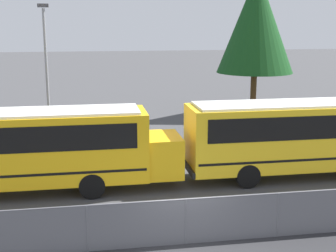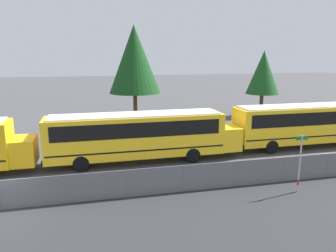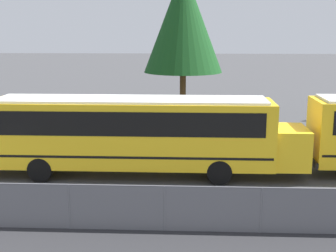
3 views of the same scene
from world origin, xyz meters
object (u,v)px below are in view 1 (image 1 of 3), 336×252
at_px(school_bus_3, 327,132).
at_px(school_bus_2, 3,146).
at_px(light_pole, 46,68).
at_px(tree_2, 256,23).

bearing_deg(school_bus_3, school_bus_2, -179.44).
distance_m(school_bus_2, school_bus_3, 13.84).
bearing_deg(light_pole, school_bus_2, -97.44).
distance_m(light_pole, tree_2, 15.65).
bearing_deg(school_bus_3, tree_2, 83.29).
bearing_deg(light_pole, tree_2, 21.54).
height_order(school_bus_2, tree_2, tree_2).
bearing_deg(school_bus_3, light_pole, 146.54).
xyz_separation_m(school_bus_3, tree_2, (1.66, 14.08, 4.74)).
xyz_separation_m(school_bus_2, tree_2, (15.49, 14.22, 4.74)).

